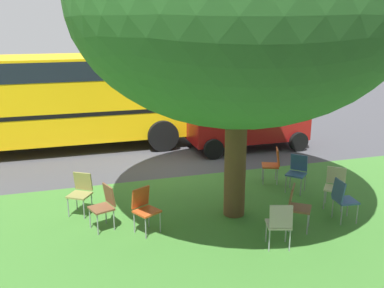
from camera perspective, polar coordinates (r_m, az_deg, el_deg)
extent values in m
plane|color=#424247|center=(11.60, -0.99, -3.92)|extent=(80.00, 80.00, 0.00)
cube|color=#3D752D|center=(8.80, 4.79, -10.68)|extent=(48.00, 6.00, 0.01)
cylinder|color=brown|center=(8.84, 5.73, -0.88)|extent=(0.44, 0.44, 2.79)
cube|color=#C64C1E|center=(11.05, 10.20, -2.79)|extent=(0.53, 0.54, 0.04)
cube|color=#C64C1E|center=(10.99, 11.20, -1.62)|extent=(0.23, 0.40, 0.40)
cylinder|color=gray|center=(11.27, 9.21, -3.58)|extent=(0.02, 0.02, 0.42)
cylinder|color=gray|center=(10.94, 9.33, -4.21)|extent=(0.02, 0.02, 0.42)
cylinder|color=gray|center=(11.31, 10.93, -3.62)|extent=(0.02, 0.02, 0.42)
cylinder|color=gray|center=(10.97, 11.11, -4.24)|extent=(0.02, 0.02, 0.42)
cube|color=#C64C1E|center=(8.39, -5.93, -8.79)|extent=(0.56, 0.55, 0.04)
cube|color=#C64C1E|center=(8.43, -6.76, -6.93)|extent=(0.39, 0.27, 0.40)
cylinder|color=gray|center=(8.27, -6.09, -10.95)|extent=(0.02, 0.02, 0.42)
cylinder|color=gray|center=(8.48, -4.19, -10.19)|extent=(0.02, 0.02, 0.42)
cylinder|color=gray|center=(8.51, -7.57, -10.19)|extent=(0.02, 0.02, 0.42)
cylinder|color=gray|center=(8.71, -5.69, -9.48)|extent=(0.02, 0.02, 0.42)
cube|color=beige|center=(9.91, 18.17, -5.57)|extent=(0.58, 0.58, 0.04)
cube|color=beige|center=(10.00, 18.39, -3.94)|extent=(0.36, 0.32, 0.40)
cylinder|color=gray|center=(9.85, 16.92, -7.04)|extent=(0.02, 0.02, 0.42)
cylinder|color=gray|center=(9.83, 19.01, -7.28)|extent=(0.02, 0.02, 0.42)
cylinder|color=gray|center=(10.16, 17.14, -6.33)|extent=(0.02, 0.02, 0.42)
cylinder|color=gray|center=(10.14, 19.17, -6.56)|extent=(0.02, 0.02, 0.42)
cube|color=olive|center=(9.38, -14.53, -6.49)|extent=(0.57, 0.56, 0.04)
cube|color=olive|center=(9.44, -14.10, -4.76)|extent=(0.38, 0.28, 0.40)
cylinder|color=gray|center=(9.43, -15.91, -8.01)|extent=(0.02, 0.02, 0.42)
cylinder|color=gray|center=(9.25, -13.98, -8.33)|extent=(0.02, 0.02, 0.42)
cylinder|color=gray|center=(9.69, -14.87, -7.25)|extent=(0.02, 0.02, 0.42)
cylinder|color=gray|center=(9.52, -12.98, -7.54)|extent=(0.02, 0.02, 0.42)
cube|color=#335184|center=(10.55, 13.47, -3.88)|extent=(0.58, 0.58, 0.04)
cube|color=#335184|center=(10.64, 13.84, -2.38)|extent=(0.34, 0.35, 0.40)
cylinder|color=gray|center=(10.52, 12.18, -5.18)|extent=(0.02, 0.02, 0.42)
cylinder|color=gray|center=(10.43, 14.06, -5.50)|extent=(0.02, 0.02, 0.42)
cylinder|color=gray|center=(10.83, 12.74, -4.61)|extent=(0.02, 0.02, 0.42)
cylinder|color=gray|center=(10.74, 14.58, -4.91)|extent=(0.02, 0.02, 0.42)
cube|color=#335184|center=(9.35, 19.50, -7.01)|extent=(0.44, 0.46, 0.04)
cube|color=#335184|center=(9.18, 18.66, -5.75)|extent=(0.13, 0.41, 0.40)
cylinder|color=gray|center=(9.38, 20.83, -8.58)|extent=(0.02, 0.02, 0.42)
cylinder|color=gray|center=(9.66, 19.73, -7.75)|extent=(0.02, 0.02, 0.42)
cylinder|color=gray|center=(9.22, 19.00, -8.85)|extent=(0.02, 0.02, 0.42)
cylinder|color=gray|center=(9.50, 17.94, -7.99)|extent=(0.02, 0.02, 0.42)
cube|color=brown|center=(8.73, 13.99, -8.19)|extent=(0.57, 0.58, 0.04)
cube|color=brown|center=(8.65, 12.90, -6.61)|extent=(0.30, 0.37, 0.40)
cylinder|color=gray|center=(8.65, 14.90, -10.16)|extent=(0.02, 0.02, 0.42)
cylinder|color=gray|center=(8.98, 15.10, -9.18)|extent=(0.02, 0.02, 0.42)
cylinder|color=gray|center=(8.68, 12.63, -9.92)|extent=(0.02, 0.02, 0.42)
cylinder|color=gray|center=(9.00, 12.92, -8.96)|extent=(0.02, 0.02, 0.42)
cube|color=brown|center=(8.66, -11.81, -8.25)|extent=(0.52, 0.53, 0.04)
cube|color=brown|center=(8.63, -10.81, -6.54)|extent=(0.21, 0.40, 0.40)
cylinder|color=gray|center=(8.85, -13.23, -9.44)|extent=(0.02, 0.02, 0.42)
cylinder|color=gray|center=(8.54, -12.26, -10.32)|extent=(0.02, 0.02, 0.42)
cylinder|color=gray|center=(8.97, -11.22, -8.96)|extent=(0.02, 0.02, 0.42)
cylinder|color=gray|center=(8.67, -10.18, -9.80)|extent=(0.02, 0.02, 0.42)
cube|color=#ADA393|center=(8.01, 11.26, -10.29)|extent=(0.52, 0.51, 0.04)
cube|color=#ADA393|center=(7.75, 11.60, -9.28)|extent=(0.41, 0.20, 0.40)
cylinder|color=gray|center=(8.30, 12.20, -11.15)|extent=(0.02, 0.02, 0.42)
cylinder|color=gray|center=(8.23, 9.70, -11.24)|extent=(0.02, 0.02, 0.42)
cylinder|color=gray|center=(8.00, 12.69, -12.25)|extent=(0.02, 0.02, 0.42)
cylinder|color=gray|center=(7.93, 10.09, -12.36)|extent=(0.02, 0.02, 0.42)
cube|color=maroon|center=(13.93, 7.09, 2.29)|extent=(3.70, 1.64, 0.76)
cube|color=#1E232B|center=(13.86, 7.75, 4.94)|extent=(1.90, 1.44, 0.64)
cylinder|color=black|center=(12.75, 2.83, -0.67)|extent=(0.60, 0.18, 0.60)
cylinder|color=black|center=(14.34, 0.51, 1.24)|extent=(0.60, 0.18, 0.60)
cylinder|color=black|center=(13.91, 13.77, 0.30)|extent=(0.60, 0.18, 0.60)
cylinder|color=black|center=(15.38, 10.53, 1.98)|extent=(0.60, 0.18, 0.60)
cube|color=yellow|center=(14.24, -21.08, 5.55)|extent=(10.40, 2.44, 2.50)
cube|color=black|center=(14.30, -20.94, 4.17)|extent=(10.30, 2.46, 0.12)
cube|color=black|center=(14.12, -21.44, 9.13)|extent=(10.30, 2.46, 0.56)
cylinder|color=black|center=(13.52, -3.83, 1.08)|extent=(0.96, 0.28, 0.96)
cylinder|color=black|center=(15.92, -5.89, 3.31)|extent=(0.96, 0.28, 0.96)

